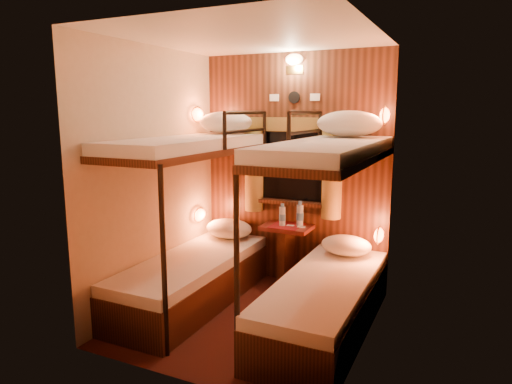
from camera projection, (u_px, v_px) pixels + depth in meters
The scene contains 22 objects.
floor at pixel (251, 318), 4.05m from camera, with size 2.10×2.10×0.00m, color #37170F.
ceiling at pixel (250, 37), 3.63m from camera, with size 2.10×2.10×0.00m, color silver.
wall_back at pixel (294, 170), 4.78m from camera, with size 2.40×2.40×0.00m, color #C6B293.
wall_front at pixel (179, 209), 2.91m from camera, with size 2.40×2.40×0.00m, color #C6B293.
wall_left at pixel (155, 178), 4.26m from camera, with size 2.40×2.40×0.00m, color #C6B293.
wall_right at pixel (370, 194), 3.42m from camera, with size 2.40×2.40×0.00m, color #C6B293.
back_panel at pixel (294, 171), 4.76m from camera, with size 2.00×0.03×2.40m, color black.
bunk_left at pixel (192, 246), 4.29m from camera, with size 0.72×1.90×1.82m.
bunk_right at pixel (325, 266), 3.74m from camera, with size 0.72×1.90×1.82m.
window at pixel (293, 173), 4.74m from camera, with size 1.00×0.12×0.79m.
curtains at pixel (292, 165), 4.70m from camera, with size 1.10×0.22×1.00m.
back_fixtures at pixel (294, 67), 4.55m from camera, with size 0.54×0.09×0.48m.
reading_lamps at pixel (282, 171), 4.46m from camera, with size 2.00×0.20×1.25m.
table at pixel (286, 248), 4.74m from camera, with size 0.50×0.34×0.66m.
bottle_left at pixel (282, 216), 4.68m from camera, with size 0.07×0.07×0.23m.
bottle_right at pixel (300, 215), 4.68m from camera, with size 0.07×0.07×0.26m.
sachet_a at pixel (301, 227), 4.63m from camera, with size 0.08×0.06×0.01m, color silver.
sachet_b at pixel (290, 226), 4.69m from camera, with size 0.08×0.06×0.01m, color silver.
pillow_lower_left at pixel (229, 228), 4.94m from camera, with size 0.52×0.37×0.21m, color silver.
pillow_lower_right at pixel (346, 245), 4.35m from camera, with size 0.48×0.34×0.19m, color silver.
pillow_upper_left at pixel (226, 122), 4.70m from camera, with size 0.57×0.41×0.22m, color silver.
pillow_upper_right at pixel (349, 124), 4.10m from camera, with size 0.59×0.42×0.23m, color silver.
Camera 1 is at (1.66, -3.41, 1.82)m, focal length 32.00 mm.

